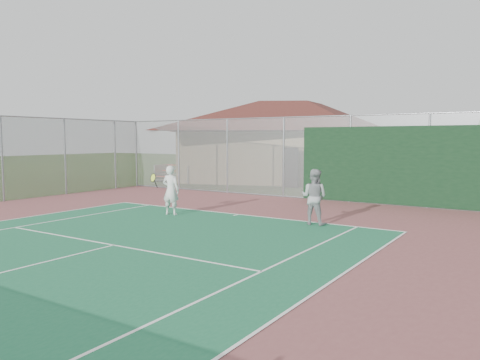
% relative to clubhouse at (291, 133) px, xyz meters
% --- Properties ---
extents(back_fence, '(20.08, 0.11, 3.53)m').
position_rel_clubhouse_xyz_m(back_fence, '(6.78, -8.00, -1.24)').
color(back_fence, gray).
rests_on(back_fence, ground).
extents(side_fence_left, '(0.08, 9.00, 3.50)m').
position_rel_clubhouse_xyz_m(side_fence_left, '(-5.32, -12.48, -1.16)').
color(side_fence_left, gray).
rests_on(side_fence_left, ground).
extents(clubhouse, '(15.36, 12.52, 5.73)m').
position_rel_clubhouse_xyz_m(clubhouse, '(0.00, 0.00, 0.00)').
color(clubhouse, tan).
rests_on(clubhouse, ground).
extents(bleachers, '(2.77, 1.73, 1.01)m').
position_rel_clubhouse_xyz_m(bleachers, '(-5.08, -4.77, -2.37)').
color(bleachers, '#9B3423').
rests_on(bleachers, ground).
extents(player_white_front, '(1.02, 0.68, 1.65)m').
position_rel_clubhouse_xyz_m(player_white_front, '(2.77, -14.38, -2.07)').
color(player_white_front, silver).
rests_on(player_white_front, ground).
extents(player_grey_back, '(0.81, 0.64, 1.65)m').
position_rel_clubhouse_xyz_m(player_grey_back, '(7.56, -13.41, -2.08)').
color(player_grey_back, '#95979A').
rests_on(player_grey_back, ground).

